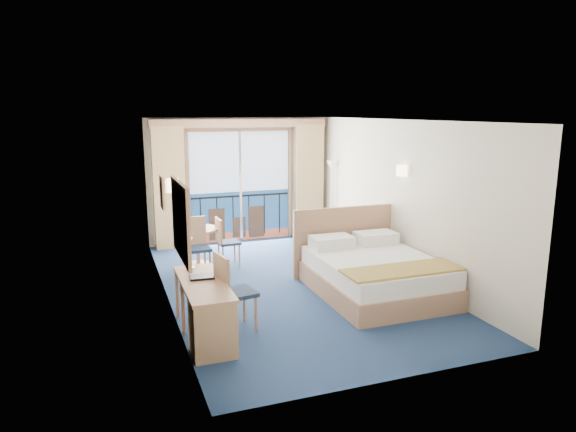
# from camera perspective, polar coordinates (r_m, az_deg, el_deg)

# --- Properties ---
(floor) EXTENTS (6.50, 6.50, 0.00)m
(floor) POSITION_cam_1_polar(r_m,az_deg,el_deg) (8.61, 0.34, -7.68)
(floor) COLOR navy
(floor) RESTS_ON ground
(room_walls) EXTENTS (4.04, 6.54, 2.72)m
(room_walls) POSITION_cam_1_polar(r_m,az_deg,el_deg) (8.19, 0.35, 4.14)
(room_walls) COLOR beige
(room_walls) RESTS_ON ground
(balcony_door) EXTENTS (2.36, 0.03, 2.52)m
(balcony_door) POSITION_cam_1_polar(r_m,az_deg,el_deg) (11.32, -5.34, 2.94)
(balcony_door) COLOR navy
(balcony_door) RESTS_ON room_walls
(curtain_left) EXTENTS (0.65, 0.22, 2.55)m
(curtain_left) POSITION_cam_1_polar(r_m,az_deg,el_deg) (10.88, -13.05, 3.04)
(curtain_left) COLOR tan
(curtain_left) RESTS_ON room_walls
(curtain_right) EXTENTS (0.65, 0.22, 2.55)m
(curtain_right) POSITION_cam_1_polar(r_m,az_deg,el_deg) (11.65, 2.28, 3.89)
(curtain_right) COLOR tan
(curtain_right) RESTS_ON room_walls
(pelmet) EXTENTS (3.80, 0.25, 0.18)m
(pelmet) POSITION_cam_1_polar(r_m,az_deg,el_deg) (11.08, -5.28, 10.23)
(pelmet) COLOR tan
(pelmet) RESTS_ON room_walls
(mirror) EXTENTS (0.05, 1.25, 0.95)m
(mirror) POSITION_cam_1_polar(r_m,az_deg,el_deg) (6.31, -11.82, -0.49)
(mirror) COLOR tan
(mirror) RESTS_ON room_walls
(wall_print) EXTENTS (0.04, 0.42, 0.52)m
(wall_print) POSITION_cam_1_polar(r_m,az_deg,el_deg) (8.21, -13.80, 2.56)
(wall_print) COLOR tan
(wall_print) RESTS_ON room_walls
(sconce_left) EXTENTS (0.18, 0.18, 0.18)m
(sconce_left) POSITION_cam_1_polar(r_m,az_deg,el_deg) (7.14, -12.72, 3.32)
(sconce_left) COLOR beige
(sconce_left) RESTS_ON room_walls
(sconce_right) EXTENTS (0.18, 0.18, 0.18)m
(sconce_right) POSITION_cam_1_polar(r_m,az_deg,el_deg) (8.91, 12.53, 4.94)
(sconce_right) COLOR beige
(sconce_right) RESTS_ON room_walls
(bed) EXTENTS (1.92, 2.28, 1.21)m
(bed) POSITION_cam_1_polar(r_m,az_deg,el_deg) (8.27, 9.49, -6.20)
(bed) COLOR tan
(bed) RESTS_ON ground
(nightstand) EXTENTS (0.43, 0.41, 0.56)m
(nightstand) POSITION_cam_1_polar(r_m,az_deg,el_deg) (9.65, 9.25, -3.94)
(nightstand) COLOR tan
(nightstand) RESTS_ON ground
(phone) EXTENTS (0.21, 0.17, 0.08)m
(phone) POSITION_cam_1_polar(r_m,az_deg,el_deg) (9.57, 9.23, -2.10)
(phone) COLOR silver
(phone) RESTS_ON nightstand
(armchair) EXTENTS (1.07, 1.07, 0.70)m
(armchair) POSITION_cam_1_polar(r_m,az_deg,el_deg) (10.56, 4.53, -2.05)
(armchair) COLOR #41474F
(armchair) RESTS_ON ground
(floor_lamp) EXTENTS (0.25, 0.25, 1.77)m
(floor_lamp) POSITION_cam_1_polar(r_m,az_deg,el_deg) (11.29, 4.87, 3.95)
(floor_lamp) COLOR silver
(floor_lamp) RESTS_ON ground
(desk) EXTENTS (0.54, 1.56, 0.73)m
(desk) POSITION_cam_1_polar(r_m,az_deg,el_deg) (6.33, -8.60, -11.21)
(desk) COLOR tan
(desk) RESTS_ON ground
(desk_chair) EXTENTS (0.53, 0.52, 1.05)m
(desk_chair) POSITION_cam_1_polar(r_m,az_deg,el_deg) (6.77, -6.40, -7.92)
(desk_chair) COLOR #1C2941
(desk_chair) RESTS_ON ground
(folder) EXTENTS (0.32, 0.25, 0.03)m
(folder) POSITION_cam_1_polar(r_m,az_deg,el_deg) (6.76, -9.57, -6.67)
(folder) COLOR black
(folder) RESTS_ON desk
(desk_lamp) EXTENTS (0.11, 0.11, 0.43)m
(desk_lamp) POSITION_cam_1_polar(r_m,az_deg,el_deg) (7.02, -10.94, -3.40)
(desk_lamp) COLOR silver
(desk_lamp) RESTS_ON desk
(round_table) EXTENTS (0.78, 0.78, 0.70)m
(round_table) POSITION_cam_1_polar(r_m,az_deg,el_deg) (9.71, -10.02, -2.33)
(round_table) COLOR tan
(round_table) RESTS_ON ground
(table_chair_a) EXTENTS (0.41, 0.40, 0.90)m
(table_chair_a) POSITION_cam_1_polar(r_m,az_deg,el_deg) (9.60, -7.08, -2.54)
(table_chair_a) COLOR #1C2941
(table_chair_a) RESTS_ON ground
(table_chair_b) EXTENTS (0.46, 0.47, 1.02)m
(table_chair_b) POSITION_cam_1_polar(r_m,az_deg,el_deg) (9.14, -10.22, -2.95)
(table_chair_b) COLOR #1C2941
(table_chair_b) RESTS_ON ground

